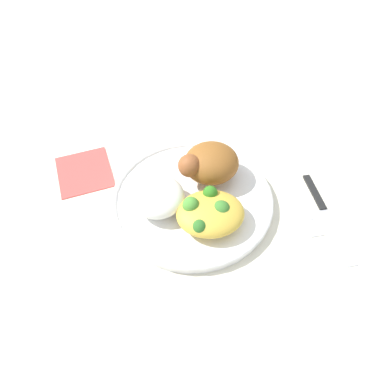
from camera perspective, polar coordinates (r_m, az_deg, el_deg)
The scene contains 8 objects.
ground_plane at distance 0.64m, azimuth -0.00°, elevation -1.76°, with size 2.00×2.00×0.00m, color silver.
plate at distance 0.63m, azimuth -0.00°, elevation -1.16°, with size 0.28×0.28×0.02m.
roasted_chicken at distance 0.63m, azimuth 2.68°, elevation 4.51°, with size 0.11×0.09×0.06m.
rice_pile at distance 0.60m, azimuth -5.36°, elevation -0.66°, with size 0.09×0.09×0.04m, color white.
mac_cheese_with_broccoli at distance 0.57m, azimuth 2.78°, elevation -3.20°, with size 0.11×0.09×0.05m.
fork at distance 0.66m, azimuth 17.06°, elevation -2.11°, with size 0.02×0.14×0.01m.
knife at distance 0.67m, azimuth 19.79°, elevation -2.44°, with size 0.02×0.19×0.01m.
napkin at distance 0.71m, azimuth -16.44°, elevation 3.09°, with size 0.10×0.11×0.00m, color #DB4C47.
Camera 1 is at (0.06, 0.39, 0.50)m, focal length 34.23 mm.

